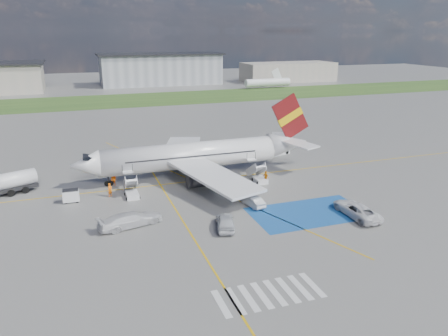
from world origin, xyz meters
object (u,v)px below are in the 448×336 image
Objects in this scene: gpu_cart at (71,196)px; van_white_a at (357,208)px; car_silver_a at (225,222)px; airliner at (199,155)px; car_silver_b at (253,201)px; fuel_tanker at (3,187)px; van_white_b at (131,217)px; belt_loader at (276,152)px.

van_white_a is (32.08, -15.90, 0.29)m from gpu_cart.
airliner is at bearing -81.95° from car_silver_a.
airliner is 9.14× the size of car_silver_b.
airliner is 19.41m from gpu_cart.
fuel_tanker is at bearing -22.72° from car_silver_a.
fuel_tanker is 1.61× the size of van_white_b.
van_white_a reaches higher than car_silver_a.
belt_loader reaches higher than car_silver_a.
van_white_b reaches higher than van_white_a.
belt_loader is 27.73m from van_white_a.
car_silver_a is 10.70m from van_white_b.
van_white_a is (40.64, -21.41, -0.20)m from fuel_tanker.
car_silver_b is 12.57m from van_white_a.
car_silver_b is at bearing -121.51° from car_silver_a.
van_white_a is at bearing -24.79° from gpu_cart.
fuel_tanker is at bearing 148.78° from gpu_cart.
airliner is 6.61× the size of van_white_b.
airliner is at bearing -56.75° from van_white_a.
gpu_cart is at bearing 179.95° from belt_loader.
car_silver_b is at bearing -33.36° from van_white_a.
van_white_a is at bearing 135.47° from car_silver_b.
fuel_tanker is 1.60× the size of van_white_a.
van_white_b is (-15.33, -0.99, 0.43)m from car_silver_b.
airliner is 6.12× the size of belt_loader.
gpu_cart is 11.77m from van_white_b.
airliner is 19.33m from van_white_b.
belt_loader is at bearing -110.31° from car_silver_a.
van_white_a is (-2.68, -27.59, 0.62)m from belt_loader.
car_silver_a is at bearing -59.69° from fuel_tanker.
airliner is 17.81m from belt_loader.
belt_loader is 1.08× the size of van_white_a.
gpu_cart is 23.39m from car_silver_b.
van_white_a is (15.91, -1.89, 0.22)m from car_silver_a.
van_white_a is at bearing -171.21° from car_silver_a.
car_silver_a is at bearing -97.52° from airliner.
gpu_cart is at bearing -25.33° from car_silver_a.
car_silver_a is at bearing -6.62° from van_white_a.
gpu_cart is (8.55, -5.51, -0.49)m from fuel_tanker.
belt_loader is 24.49m from car_silver_b.
airliner is 24.73m from van_white_a.
car_silver_a is (-18.59, -25.70, 0.40)m from belt_loader.
car_silver_b is (2.96, -13.68, -2.73)m from airliner.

